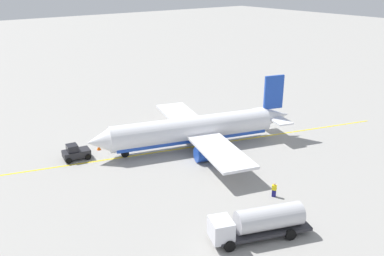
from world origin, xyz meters
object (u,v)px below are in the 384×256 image
at_px(safety_cone_nose, 99,148).
at_px(fuel_tanker, 259,222).
at_px(pushback_tug, 76,152).
at_px(refueling_worker, 274,190).
at_px(airplane, 195,130).

bearing_deg(safety_cone_nose, fuel_tanker, 96.18).
xyz_separation_m(pushback_tug, safety_cone_nose, (-3.90, -1.06, -0.67)).
bearing_deg(refueling_worker, safety_cone_nose, -67.42).
bearing_deg(refueling_worker, pushback_tug, -59.00).
xyz_separation_m(airplane, refueling_worker, (1.68, 17.04, -1.83)).
height_order(refueling_worker, safety_cone_nose, refueling_worker).
relative_size(fuel_tanker, refueling_worker, 6.02).
distance_m(airplane, pushback_tug, 17.13).
xyz_separation_m(airplane, pushback_tug, (15.79, -6.45, -1.65)).
relative_size(fuel_tanker, safety_cone_nose, 15.13).
bearing_deg(airplane, fuel_tanker, 67.87).
distance_m(pushback_tug, refueling_worker, 27.40).
distance_m(airplane, fuel_tanker, 23.23).
distance_m(fuel_tanker, safety_cone_nose, 29.21).
distance_m(fuel_tanker, pushback_tug, 28.83).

